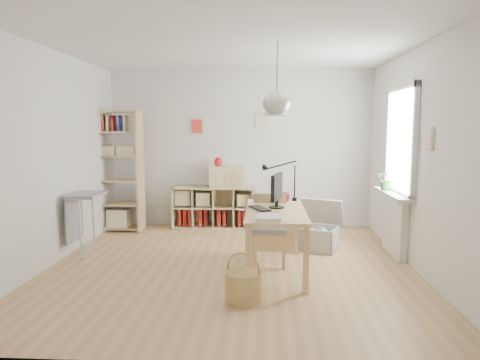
# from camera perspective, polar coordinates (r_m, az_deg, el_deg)

# --- Properties ---
(ground) EXTENTS (4.50, 4.50, 0.00)m
(ground) POSITION_cam_1_polar(r_m,az_deg,el_deg) (5.47, -1.24, -11.36)
(ground) COLOR tan
(ground) RESTS_ON ground
(room_shell) EXTENTS (4.50, 4.50, 4.50)m
(room_shell) POSITION_cam_1_polar(r_m,az_deg,el_deg) (5.04, 4.91, 10.13)
(room_shell) COLOR white
(room_shell) RESTS_ON ground
(window_unit) EXTENTS (0.07, 1.16, 1.46)m
(window_unit) POSITION_cam_1_polar(r_m,az_deg,el_deg) (6.06, 20.74, 4.91)
(window_unit) COLOR white
(window_unit) RESTS_ON ground
(radiator) EXTENTS (0.10, 0.80, 0.80)m
(radiator) POSITION_cam_1_polar(r_m,az_deg,el_deg) (6.19, 19.97, -5.77)
(radiator) COLOR silver
(radiator) RESTS_ON ground
(windowsill) EXTENTS (0.22, 1.20, 0.06)m
(windowsill) POSITION_cam_1_polar(r_m,az_deg,el_deg) (6.10, 19.69, -1.84)
(windowsill) COLOR silver
(windowsill) RESTS_ON radiator
(desk) EXTENTS (0.70, 1.50, 0.75)m
(desk) POSITION_cam_1_polar(r_m,az_deg,el_deg) (5.14, 4.75, -5.00)
(desk) COLOR tan
(desk) RESTS_ON ground
(cube_shelf) EXTENTS (1.40, 0.38, 0.72)m
(cube_shelf) POSITION_cam_1_polar(r_m,az_deg,el_deg) (7.45, -3.65, -4.05)
(cube_shelf) COLOR #C8B384
(cube_shelf) RESTS_ON ground
(tall_bookshelf) EXTENTS (0.80, 0.38, 2.00)m
(tall_bookshelf) POSITION_cam_1_polar(r_m,az_deg,el_deg) (7.42, -16.05, 1.80)
(tall_bookshelf) COLOR tan
(tall_bookshelf) RESTS_ON ground
(side_table) EXTENTS (0.40, 0.55, 0.85)m
(side_table) POSITION_cam_1_polar(r_m,az_deg,el_deg) (6.13, -20.37, -3.35)
(side_table) COLOR gray
(side_table) RESTS_ON ground
(chair) EXTENTS (0.45, 0.45, 0.88)m
(chair) POSITION_cam_1_polar(r_m,az_deg,el_deg) (5.48, 3.95, -5.93)
(chair) COLOR gray
(chair) RESTS_ON ground
(wicker_basket) EXTENTS (0.37, 0.37, 0.51)m
(wicker_basket) POSITION_cam_1_polar(r_m,az_deg,el_deg) (4.38, 0.42, -13.86)
(wicker_basket) COLOR #AE874E
(wicker_basket) RESTS_ON ground
(storage_chest) EXTENTS (0.87, 0.91, 0.68)m
(storage_chest) POSITION_cam_1_polar(r_m,az_deg,el_deg) (6.27, 10.02, -6.96)
(storage_chest) COLOR silver
(storage_chest) RESTS_ON ground
(monitor) EXTENTS (0.19, 0.47, 0.42)m
(monitor) POSITION_cam_1_polar(r_m,az_deg,el_deg) (5.20, 4.93, -1.20)
(monitor) COLOR black
(monitor) RESTS_ON desk
(keyboard) EXTENTS (0.28, 0.39, 0.02)m
(keyboard) POSITION_cam_1_polar(r_m,az_deg,el_deg) (5.15, 2.65, -3.80)
(keyboard) COLOR black
(keyboard) RESTS_ON desk
(task_lamp) EXTENTS (0.48, 0.18, 0.51)m
(task_lamp) POSITION_cam_1_polar(r_m,az_deg,el_deg) (5.65, 5.00, 0.61)
(task_lamp) COLOR black
(task_lamp) RESTS_ON desk
(yarn_ball) EXTENTS (0.13, 0.13, 0.13)m
(yarn_ball) POSITION_cam_1_polar(r_m,az_deg,el_deg) (5.65, 6.01, -2.28)
(yarn_ball) COLOR #4C0A16
(yarn_ball) RESTS_ON desk
(paper_tray) EXTENTS (0.26, 0.32, 0.03)m
(paper_tray) POSITION_cam_1_polar(r_m,az_deg,el_deg) (4.61, 3.80, -5.00)
(paper_tray) COLOR silver
(paper_tray) RESTS_ON desk
(drawer_chest) EXTENTS (0.63, 0.36, 0.34)m
(drawer_chest) POSITION_cam_1_polar(r_m,az_deg,el_deg) (7.29, -1.81, 0.44)
(drawer_chest) COLOR #C8B384
(drawer_chest) RESTS_ON cube_shelf
(red_vase) EXTENTS (0.13, 0.13, 0.16)m
(red_vase) POSITION_cam_1_polar(r_m,az_deg,el_deg) (7.28, -2.94, 2.41)
(red_vase) COLOR maroon
(red_vase) RESTS_ON drawer_chest
(potted_plant) EXTENTS (0.31, 0.28, 0.30)m
(potted_plant) POSITION_cam_1_polar(r_m,az_deg,el_deg) (6.28, 19.02, 0.10)
(potted_plant) COLOR #296425
(potted_plant) RESTS_ON windowsill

